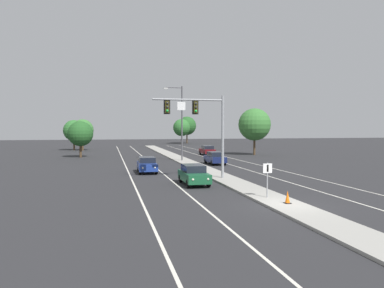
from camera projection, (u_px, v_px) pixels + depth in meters
ground_plane at (287, 207)px, 21.28m from camera, size 260.00×260.00×0.00m
median_island at (206, 170)px, 38.82m from camera, size 2.40×110.00×0.15m
lane_stripe_oncoming_center at (153, 166)px, 44.61m from camera, size 0.14×100.00×0.01m
lane_stripe_receding_center at (228, 164)px, 46.68m from camera, size 0.14×100.00×0.01m
edge_stripe_left at (126, 166)px, 43.88m from camera, size 0.14×100.00×0.01m
edge_stripe_right at (252, 163)px, 47.41m from camera, size 0.14×100.00×0.01m
overhead_signal_mast at (201, 119)px, 31.98m from camera, size 6.29×0.44×7.20m
median_sign_post at (267, 175)px, 23.28m from camera, size 0.60×0.10×2.20m
street_lamp_median at (180, 119)px, 50.01m from camera, size 2.58×0.28×10.00m
car_oncoming_green at (194, 174)px, 29.58m from camera, size 1.82×4.47×1.58m
car_oncoming_blue at (147, 165)px, 37.55m from camera, size 1.89×4.50×1.58m
car_receding_navy at (215, 158)px, 46.05m from camera, size 1.82×4.47×1.58m
car_receding_darkred at (207, 150)px, 61.93m from camera, size 1.83×4.47×1.58m
traffic_cone_median_nose at (288, 197)px, 21.48m from camera, size 0.36×0.36×0.74m
tree_far_right_b at (187, 126)px, 109.56m from camera, size 5.48×5.48×7.93m
tree_far_left_b at (80, 134)px, 56.80m from camera, size 3.86×3.86×5.58m
tree_far_left_c at (74, 131)px, 74.75m from camera, size 4.25×4.25×6.15m
tree_far_left_a at (83, 130)px, 74.33m from camera, size 4.34×4.34×6.28m
tree_far_right_a at (255, 125)px, 61.83m from camera, size 5.40×5.40×7.81m
tree_far_right_c at (182, 128)px, 105.88m from camera, size 4.91×4.91×7.10m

